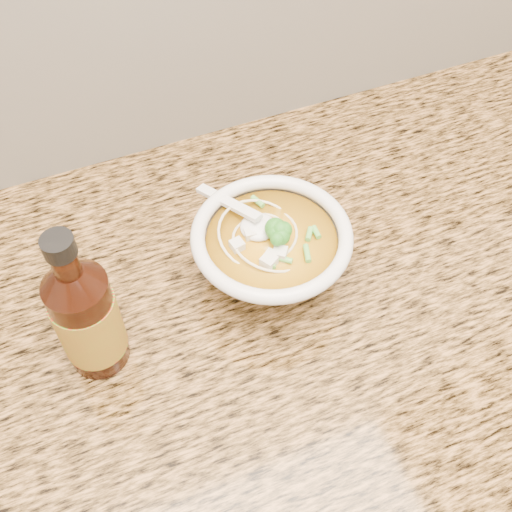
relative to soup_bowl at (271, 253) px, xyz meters
name	(u,v)px	position (x,y,z in m)	size (l,w,h in m)	color
cabinet	(266,436)	(-0.01, -0.02, -0.51)	(4.00, 0.65, 0.86)	#321A0F
counter_slab	(271,301)	(-0.01, -0.02, -0.06)	(4.00, 0.68, 0.04)	#A5713C
soup_bowl	(271,253)	(0.00, 0.00, 0.00)	(0.19, 0.21, 0.11)	white
hot_sauce_bottle	(87,317)	(-0.23, -0.03, 0.04)	(0.08, 0.08, 0.21)	#3B1408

